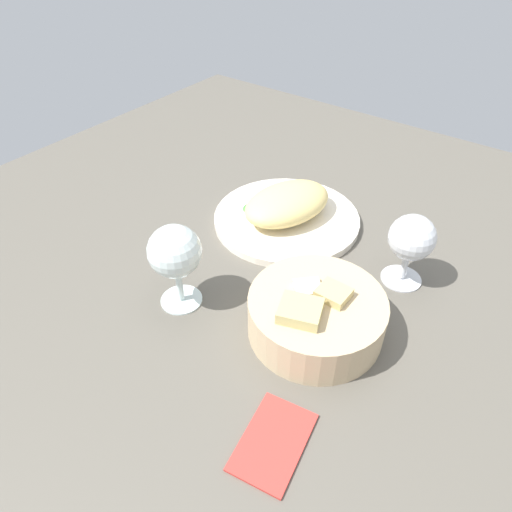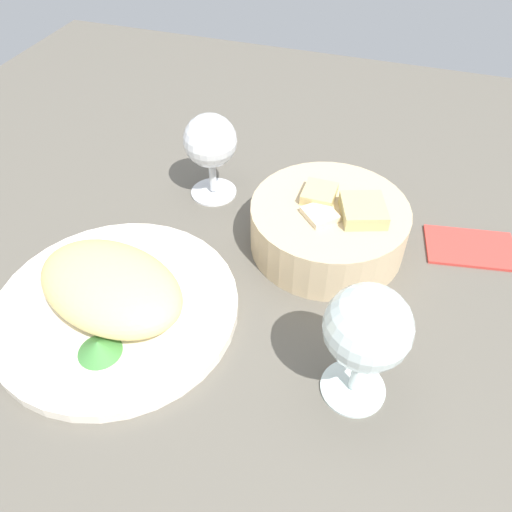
{
  "view_description": "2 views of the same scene",
  "coord_description": "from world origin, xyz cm",
  "px_view_note": "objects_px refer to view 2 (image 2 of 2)",
  "views": [
    {
      "loc": [
        45.11,
        31.5,
        51.09
      ],
      "look_at": [
        0.49,
        -1.78,
        4.35
      ],
      "focal_mm": 32.36,
      "sensor_mm": 36.0,
      "label": 1
    },
    {
      "loc": [
        11.1,
        -35.93,
        44.47
      ],
      "look_at": [
        -1.51,
        2.03,
        5.24
      ],
      "focal_mm": 35.59,
      "sensor_mm": 36.0,
      "label": 2
    }
  ],
  "objects_px": {
    "bread_basket": "(329,226)",
    "wine_glass_far": "(210,144)",
    "wine_glass_near": "(367,331)",
    "folded_napkin": "(471,247)",
    "plate": "(117,307)"
  },
  "relations": [
    {
      "from": "bread_basket",
      "to": "wine_glass_near",
      "type": "height_order",
      "value": "wine_glass_near"
    },
    {
      "from": "wine_glass_near",
      "to": "folded_napkin",
      "type": "distance_m",
      "value": 0.28
    },
    {
      "from": "folded_napkin",
      "to": "wine_glass_far",
      "type": "bearing_deg",
      "value": 169.34
    },
    {
      "from": "wine_glass_far",
      "to": "folded_napkin",
      "type": "bearing_deg",
      "value": -0.97
    },
    {
      "from": "plate",
      "to": "bread_basket",
      "type": "relative_size",
      "value": 1.41
    },
    {
      "from": "wine_glass_far",
      "to": "folded_napkin",
      "type": "xyz_separation_m",
      "value": [
        0.35,
        -0.01,
        -0.08
      ]
    },
    {
      "from": "plate",
      "to": "wine_glass_near",
      "type": "height_order",
      "value": "wine_glass_near"
    },
    {
      "from": "wine_glass_near",
      "to": "wine_glass_far",
      "type": "height_order",
      "value": "wine_glass_near"
    },
    {
      "from": "wine_glass_near",
      "to": "folded_napkin",
      "type": "xyz_separation_m",
      "value": [
        0.1,
        0.25,
        -0.09
      ]
    },
    {
      "from": "bread_basket",
      "to": "wine_glass_near",
      "type": "xyz_separation_m",
      "value": [
        0.07,
        -0.2,
        0.06
      ]
    },
    {
      "from": "plate",
      "to": "folded_napkin",
      "type": "xyz_separation_m",
      "value": [
        0.37,
        0.23,
        -0.0
      ]
    },
    {
      "from": "bread_basket",
      "to": "wine_glass_near",
      "type": "distance_m",
      "value": 0.22
    },
    {
      "from": "plate",
      "to": "wine_glass_near",
      "type": "distance_m",
      "value": 0.28
    },
    {
      "from": "bread_basket",
      "to": "wine_glass_far",
      "type": "height_order",
      "value": "wine_glass_far"
    },
    {
      "from": "bread_basket",
      "to": "folded_napkin",
      "type": "relative_size",
      "value": 1.75
    }
  ]
}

